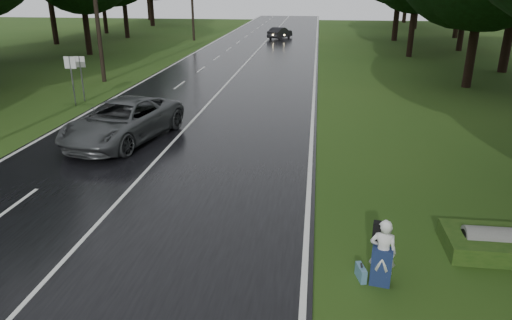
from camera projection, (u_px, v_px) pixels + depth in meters
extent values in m
plane|color=#294514|center=(76.00, 249.00, 11.90)|extent=(160.00, 160.00, 0.00)
cube|color=black|center=(224.00, 87.00, 30.45)|extent=(12.00, 140.00, 0.04)
cube|color=silver|center=(224.00, 86.00, 30.44)|extent=(0.12, 140.00, 0.01)
imported|color=#424546|center=(123.00, 121.00, 19.71)|extent=(4.13, 6.65, 1.72)
imported|color=black|center=(280.00, 33.00, 56.31)|extent=(2.87, 4.26, 1.33)
imported|color=silver|center=(383.00, 253.00, 10.25)|extent=(0.64, 0.48, 1.60)
cube|color=#18264F|center=(381.00, 266.00, 10.38)|extent=(0.49, 0.37, 0.90)
cube|color=black|center=(381.00, 233.00, 10.35)|extent=(0.39, 0.25, 0.51)
cube|color=teal|center=(361.00, 273.00, 10.64)|extent=(0.24, 0.48, 0.33)
cylinder|color=slate|center=(489.00, 251.00, 11.80)|extent=(1.33, 0.66, 0.66)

